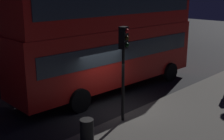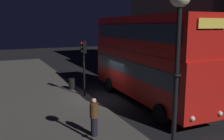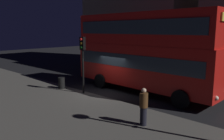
# 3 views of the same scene
# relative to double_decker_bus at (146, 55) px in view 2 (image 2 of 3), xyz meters

# --- Properties ---
(ground_plane) EXTENTS (80.00, 80.00, 0.00)m
(ground_plane) POSITION_rel_double_decker_bus_xyz_m (-1.75, -2.19, -3.12)
(ground_plane) COLOR black
(sidewalk_slab) EXTENTS (44.00, 7.58, 0.12)m
(sidewalk_slab) POSITION_rel_double_decker_bus_xyz_m (-1.75, -6.74, -3.06)
(sidewalk_slab) COLOR #4C4944
(sidewalk_slab) RESTS_ON ground
(building_with_clock) EXTENTS (13.61, 8.84, 15.60)m
(building_with_clock) POSITION_rel_double_decker_bus_xyz_m (-8.74, 11.95, 4.68)
(building_with_clock) COLOR gray
(building_with_clock) RESTS_ON ground
(double_decker_bus) EXTENTS (11.18, 3.15, 5.54)m
(double_decker_bus) POSITION_rel_double_decker_bus_xyz_m (0.00, 0.00, 0.00)
(double_decker_bus) COLOR red
(double_decker_bus) RESTS_ON ground
(traffic_light_near_kerb) EXTENTS (0.36, 0.39, 3.83)m
(traffic_light_near_kerb) POSITION_rel_double_decker_bus_xyz_m (-2.55, -3.31, -0.24)
(traffic_light_near_kerb) COLOR black
(traffic_light_near_kerb) RESTS_ON sidewalk_slab
(street_lamp) EXTENTS (0.59, 0.59, 5.94)m
(street_lamp) POSITION_rel_double_decker_bus_xyz_m (7.82, -4.02, 1.63)
(street_lamp) COLOR black
(street_lamp) RESTS_ON sidewalk_slab
(pedestrian) EXTENTS (0.38, 0.38, 1.74)m
(pedestrian) POSITION_rel_double_decker_bus_xyz_m (3.65, -5.00, -2.11)
(pedestrian) COLOR black
(pedestrian) RESTS_ON sidewalk_slab
(litter_bin) EXTENTS (0.49, 0.49, 0.82)m
(litter_bin) POSITION_rel_double_decker_bus_xyz_m (-4.73, -3.58, -2.59)
(litter_bin) COLOR black
(litter_bin) RESTS_ON sidewalk_slab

